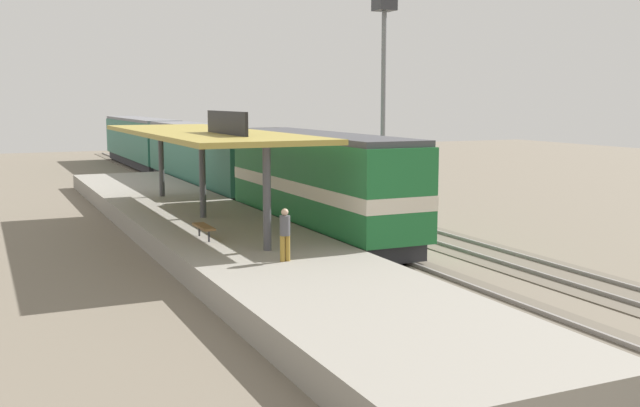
{
  "coord_description": "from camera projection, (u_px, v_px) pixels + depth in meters",
  "views": [
    {
      "loc": [
        -13.48,
        -31.73,
        6.04
      ],
      "look_at": [
        -1.38,
        -5.32,
        2.0
      ],
      "focal_mm": 41.99,
      "sensor_mm": 36.0,
      "label": 1
    }
  ],
  "objects": [
    {
      "name": "platform_bench",
      "position": [
        204.0,
        227.0,
        27.77
      ],
      "size": [
        0.44,
        1.7,
        0.5
      ],
      "color": "#333338",
      "rests_on": "platform"
    },
    {
      "name": "light_mast",
      "position": [
        384.0,
        58.0,
        42.43
      ],
      "size": [
        1.1,
        1.1,
        11.7
      ],
      "color": "slate",
      "rests_on": "ground"
    },
    {
      "name": "track_far",
      "position": [
        385.0,
        223.0,
        36.86
      ],
      "size": [
        3.2,
        110.0,
        0.16
      ],
      "color": "#5F5649",
      "rests_on": "ground"
    },
    {
      "name": "track_near",
      "position": [
        299.0,
        229.0,
        34.96
      ],
      "size": [
        3.2,
        110.0,
        0.16
      ],
      "color": "#5F5649",
      "rests_on": "ground"
    },
    {
      "name": "ground_plane",
      "position": [
        338.0,
        227.0,
        35.79
      ],
      "size": [
        120.0,
        120.0,
        0.0
      ],
      "primitive_type": "plane",
      "color": "#706656"
    },
    {
      "name": "passenger_carriage_rear",
      "position": [
        141.0,
        141.0,
        67.67
      ],
      "size": [
        2.9,
        20.0,
        4.24
      ],
      "color": "#28282D",
      "rests_on": "track_near"
    },
    {
      "name": "station_canopy",
      "position": [
        202.0,
        135.0,
        32.36
      ],
      "size": [
        5.2,
        18.0,
        4.7
      ],
      "color": "#47474C",
      "rests_on": "platform"
    },
    {
      "name": "passenger_carriage_front",
      "position": [
        204.0,
        157.0,
        48.94
      ],
      "size": [
        2.9,
        20.0,
        4.24
      ],
      "color": "#28282D",
      "rests_on": "track_near"
    },
    {
      "name": "person_waiting",
      "position": [
        285.0,
        232.0,
        23.86
      ],
      "size": [
        0.34,
        0.34,
        1.71
      ],
      "color": "olive",
      "rests_on": "platform"
    },
    {
      "name": "platform",
      "position": [
        204.0,
        227.0,
        33.0
      ],
      "size": [
        6.0,
        44.0,
        0.9
      ],
      "primitive_type": "cube",
      "color": "gray",
      "rests_on": "ground"
    },
    {
      "name": "locomotive",
      "position": [
        318.0,
        183.0,
        32.72
      ],
      "size": [
        2.93,
        14.43,
        4.44
      ],
      "color": "#28282D",
      "rests_on": "track_near"
    }
  ]
}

